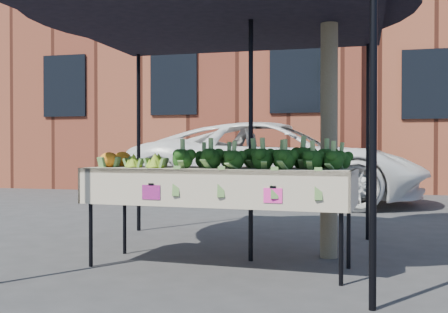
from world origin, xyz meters
TOP-DOWN VIEW (x-y plane):
  - ground at (0.00, 0.00)m, footprint 90.00×90.00m
  - table at (-0.24, -0.09)m, footprint 2.45×0.96m
  - canopy at (-0.37, 0.36)m, footprint 3.16×3.16m
  - broccoli_heap at (0.15, -0.06)m, footprint 1.59×0.56m
  - romanesco_cluster at (-0.90, -0.10)m, footprint 0.42×0.46m
  - cauliflower_pair at (-1.27, -0.02)m, footprint 0.22×0.42m
  - vehicle at (-0.62, 5.85)m, footprint 1.74×2.72m
  - street_tree at (0.70, 0.61)m, footprint 2.47×2.47m
  - building_left at (-5.00, 12.00)m, footprint 12.00×8.00m

SIDE VIEW (x-z plane):
  - ground at x=0.00m, z-range 0.00..0.00m
  - table at x=-0.24m, z-range 0.00..0.90m
  - cauliflower_pair at x=-1.27m, z-range 0.90..1.07m
  - romanesco_cluster at x=-0.90m, z-range 0.90..1.09m
  - broccoli_heap at x=0.15m, z-range 0.90..1.15m
  - canopy at x=-0.37m, z-range 0.00..2.74m
  - street_tree at x=0.70m, z-range 0.00..4.86m
  - vehicle at x=-0.62m, z-range 0.00..5.72m
  - building_left at x=-5.00m, z-range 0.00..9.00m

